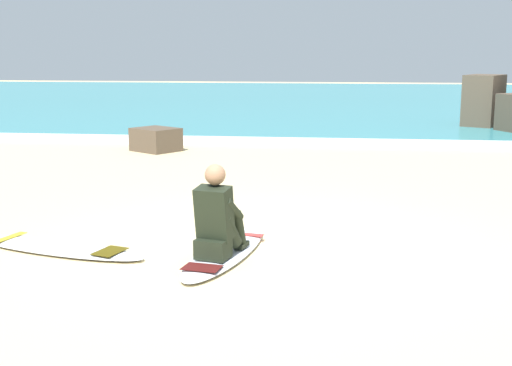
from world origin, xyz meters
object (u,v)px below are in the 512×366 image
surfer_seated (218,220)px  shoreline_rock (156,140)px  surfboard_main (226,252)px  surfboard_spare_near (55,247)px

surfer_seated → shoreline_rock: (-2.74, 7.62, -0.19)m
surfer_seated → shoreline_rock: size_ratio=1.05×
shoreline_rock → surfboard_main: bearing=-69.4°
surfboard_main → surfboard_spare_near: bearing=-178.3°
surfer_seated → surfboard_spare_near: (-1.84, 0.19, -0.40)m
surfer_seated → surfboard_spare_near: bearing=174.0°
surfer_seated → surfboard_main: bearing=82.3°
surfboard_spare_near → shoreline_rock: (-0.90, 7.42, 0.21)m
surfboard_main → surfboard_spare_near: same height
surfboard_main → shoreline_rock: shoreline_rock is taller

